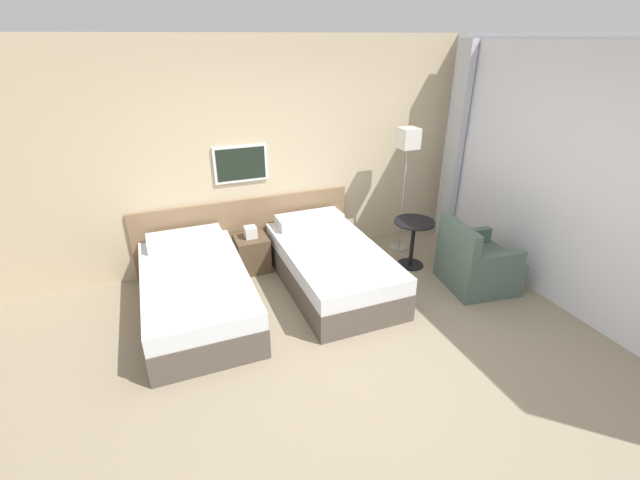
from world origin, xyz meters
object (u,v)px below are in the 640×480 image
(bed_near_door, at_px, (196,292))
(side_table, at_px, (413,235))
(bed_near_window, at_px, (331,265))
(nightstand, at_px, (252,252))
(floor_lamp, at_px, (407,150))
(armchair, at_px, (476,265))

(bed_near_door, bearing_deg, side_table, 1.19)
(bed_near_window, distance_m, side_table, 1.15)
(nightstand, xyz_separation_m, floor_lamp, (2.02, -0.18, 1.14))
(nightstand, xyz_separation_m, armchair, (2.32, -1.34, 0.03))
(nightstand, relative_size, side_table, 0.95)
(side_table, bearing_deg, bed_near_window, -177.22)
(bed_near_window, xyz_separation_m, floor_lamp, (1.26, 0.53, 1.11))
(armchair, bearing_deg, bed_near_door, 86.41)
(bed_near_door, relative_size, nightstand, 3.30)
(bed_near_door, distance_m, nightstand, 1.04)
(floor_lamp, relative_size, side_table, 2.69)
(floor_lamp, relative_size, armchair, 1.98)
(bed_near_door, xyz_separation_m, nightstand, (0.76, 0.71, -0.03))
(bed_near_window, relative_size, armchair, 2.31)
(bed_near_window, distance_m, nightstand, 1.04)
(floor_lamp, xyz_separation_m, side_table, (-0.12, -0.47, -0.94))
(bed_near_window, xyz_separation_m, nightstand, (-0.76, 0.71, -0.03))
(side_table, height_order, armchair, armchair)
(armchair, bearing_deg, side_table, 39.28)
(bed_near_window, xyz_separation_m, side_table, (1.14, 0.06, 0.17))
(side_table, bearing_deg, floor_lamp, 75.95)
(side_table, bearing_deg, nightstand, 161.12)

